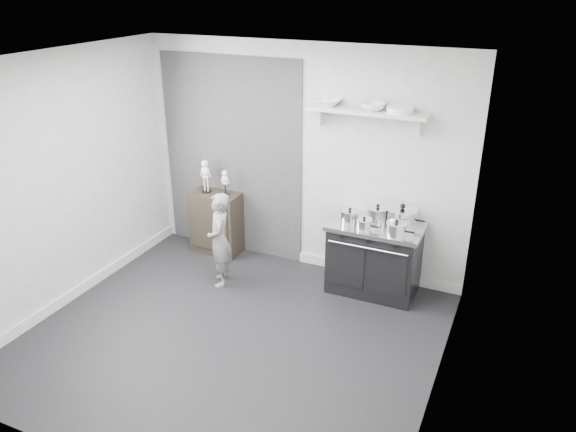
# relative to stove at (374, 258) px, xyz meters

# --- Properties ---
(ground) EXTENTS (4.00, 4.00, 0.00)m
(ground) POSITION_rel_stove_xyz_m (-1.03, -1.48, -0.42)
(ground) COLOR black
(ground) RESTS_ON ground
(room_shell) EXTENTS (4.02, 3.62, 2.71)m
(room_shell) POSITION_rel_stove_xyz_m (-1.12, -1.33, 1.22)
(room_shell) COLOR #ABABA8
(room_shell) RESTS_ON ground
(wall_shelf) EXTENTS (1.30, 0.26, 0.24)m
(wall_shelf) POSITION_rel_stove_xyz_m (-0.23, 0.20, 1.59)
(wall_shelf) COLOR silver
(wall_shelf) RESTS_ON room_shell
(stove) EXTENTS (1.03, 0.65, 0.83)m
(stove) POSITION_rel_stove_xyz_m (0.00, 0.00, 0.00)
(stove) COLOR black
(stove) RESTS_ON ground
(side_cabinet) EXTENTS (0.62, 0.36, 0.81)m
(side_cabinet) POSITION_rel_stove_xyz_m (-2.14, 0.13, -0.01)
(side_cabinet) COLOR black
(side_cabinet) RESTS_ON ground
(child) EXTENTS (0.43, 0.49, 1.13)m
(child) POSITION_rel_stove_xyz_m (-1.67, -0.58, 0.15)
(child) COLOR slate
(child) RESTS_ON ground
(pot_front_left) EXTENTS (0.29, 0.20, 0.19)m
(pot_front_left) POSITION_rel_stove_xyz_m (-0.28, -0.10, 0.49)
(pot_front_left) COLOR silver
(pot_front_left) RESTS_ON stove
(pot_back_left) EXTENTS (0.33, 0.24, 0.20)m
(pot_back_left) POSITION_rel_stove_xyz_m (-0.02, 0.11, 0.49)
(pot_back_left) COLOR silver
(pot_back_left) RESTS_ON stove
(pot_back_right) EXTENTS (0.42, 0.34, 0.25)m
(pot_back_right) POSITION_rel_stove_xyz_m (0.25, 0.10, 0.51)
(pot_back_right) COLOR silver
(pot_back_right) RESTS_ON stove
(pot_front_right) EXTENTS (0.31, 0.22, 0.18)m
(pot_front_right) POSITION_rel_stove_xyz_m (0.26, -0.18, 0.48)
(pot_front_right) COLOR silver
(pot_front_right) RESTS_ON stove
(pot_front_center) EXTENTS (0.27, 0.18, 0.14)m
(pot_front_center) POSITION_rel_stove_xyz_m (-0.09, -0.17, 0.47)
(pot_front_center) COLOR silver
(pot_front_center) RESTS_ON stove
(skeleton_full) EXTENTS (0.14, 0.09, 0.49)m
(skeleton_full) POSITION_rel_stove_xyz_m (-2.27, 0.13, 0.64)
(skeleton_full) COLOR silver
(skeleton_full) RESTS_ON side_cabinet
(skeleton_torso) EXTENTS (0.10, 0.07, 0.37)m
(skeleton_torso) POSITION_rel_stove_xyz_m (-1.99, 0.13, 0.58)
(skeleton_torso) COLOR silver
(skeleton_torso) RESTS_ON side_cabinet
(bowl_large) EXTENTS (0.30, 0.30, 0.07)m
(bowl_large) POSITION_rel_stove_xyz_m (-0.69, 0.19, 1.66)
(bowl_large) COLOR white
(bowl_large) RESTS_ON wall_shelf
(bowl_small) EXTENTS (0.25, 0.25, 0.08)m
(bowl_small) POSITION_rel_stove_xyz_m (-0.17, 0.19, 1.66)
(bowl_small) COLOR white
(bowl_small) RESTS_ON wall_shelf
(plate_stack) EXTENTS (0.28, 0.28, 0.06)m
(plate_stack) POSITION_rel_stove_xyz_m (0.12, 0.19, 1.65)
(plate_stack) COLOR white
(plate_stack) RESTS_ON wall_shelf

